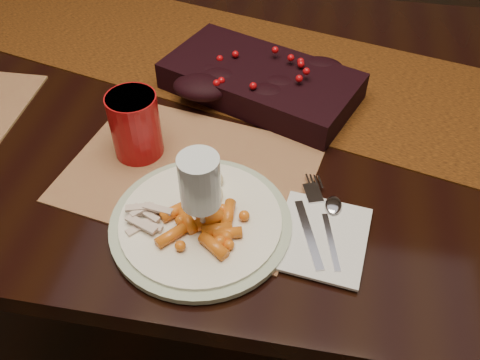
% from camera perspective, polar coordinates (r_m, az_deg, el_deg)
% --- Properties ---
extents(floor, '(5.00, 5.00, 0.00)m').
position_cam_1_polar(floor, '(1.59, 0.50, -13.44)').
color(floor, black).
rests_on(floor, ground).
extents(dining_table, '(1.80, 1.00, 0.75)m').
position_cam_1_polar(dining_table, '(1.29, 0.60, -4.79)').
color(dining_table, black).
rests_on(dining_table, floor).
extents(table_runner, '(1.87, 0.82, 0.00)m').
position_cam_1_polar(table_runner, '(1.12, 4.39, 12.09)').
color(table_runner, '#38260F').
rests_on(table_runner, dining_table).
extents(centerpiece, '(0.42, 0.32, 0.08)m').
position_cam_1_polar(centerpiece, '(1.03, 2.34, 11.47)').
color(centerpiece, black).
rests_on(centerpiece, table_runner).
extents(placemat_main, '(0.46, 0.37, 0.00)m').
position_cam_1_polar(placemat_main, '(0.88, -5.63, 0.88)').
color(placemat_main, brown).
rests_on(placemat_main, dining_table).
extents(dinner_plate, '(0.33, 0.33, 0.02)m').
position_cam_1_polar(dinner_plate, '(0.79, -4.43, -4.73)').
color(dinner_plate, white).
rests_on(dinner_plate, placemat_main).
extents(baby_carrots, '(0.14, 0.12, 0.02)m').
position_cam_1_polar(baby_carrots, '(0.76, -4.63, -4.79)').
color(baby_carrots, orange).
rests_on(baby_carrots, dinner_plate).
extents(mashed_potatoes, '(0.08, 0.07, 0.04)m').
position_cam_1_polar(mashed_potatoes, '(0.81, -4.16, -0.10)').
color(mashed_potatoes, '#E8DC85').
rests_on(mashed_potatoes, dinner_plate).
extents(turkey_shreds, '(0.09, 0.09, 0.02)m').
position_cam_1_polar(turkey_shreds, '(0.78, -10.28, -4.25)').
color(turkey_shreds, beige).
rests_on(turkey_shreds, dinner_plate).
extents(napkin, '(0.15, 0.17, 0.01)m').
position_cam_1_polar(napkin, '(0.78, 9.13, -6.37)').
color(napkin, silver).
rests_on(napkin, placemat_main).
extents(fork, '(0.08, 0.17, 0.00)m').
position_cam_1_polar(fork, '(0.79, 7.84, -4.80)').
color(fork, white).
rests_on(fork, napkin).
extents(spoon, '(0.06, 0.14, 0.00)m').
position_cam_1_polar(spoon, '(0.79, 10.25, -5.51)').
color(spoon, silver).
rests_on(spoon, napkin).
extents(red_cup, '(0.11, 0.11, 0.12)m').
position_cam_1_polar(red_cup, '(0.89, -11.69, 6.05)').
color(red_cup, '#9D0E10').
rests_on(red_cup, placemat_main).
extents(wine_glass, '(0.07, 0.07, 0.16)m').
position_cam_1_polar(wine_glass, '(0.72, -4.38, -2.35)').
color(wine_glass, silver).
rests_on(wine_glass, dining_table).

